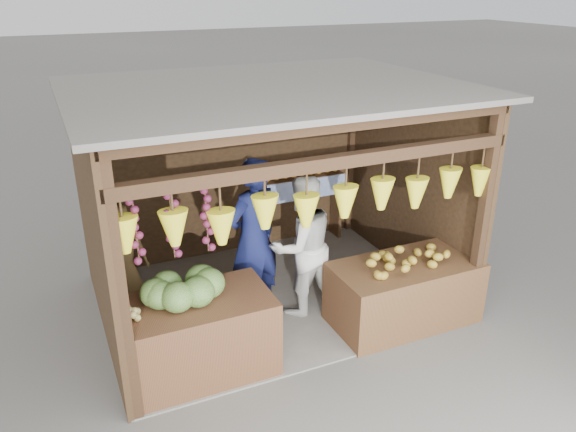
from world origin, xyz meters
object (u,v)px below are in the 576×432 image
object	(u,v)px
counter_left	(195,338)
counter_right	(404,292)
woman_standing	(302,246)
man_standing	(253,238)
vendor_seated	(121,255)

from	to	relation	value
counter_left	counter_right	distance (m)	2.47
counter_right	woman_standing	world-z (taller)	woman_standing
counter_left	woman_standing	bearing A→B (deg)	23.27
man_standing	vendor_seated	xyz separation A→B (m)	(-1.45, 0.31, -0.05)
man_standing	vendor_seated	distance (m)	1.48
counter_left	woman_standing	world-z (taller)	woman_standing
counter_right	man_standing	size ratio (longest dim) A/B	0.88
man_standing	woman_standing	xyz separation A→B (m)	(0.52, -0.21, -0.11)
woman_standing	vendor_seated	world-z (taller)	woman_standing
counter_right	woman_standing	bearing A→B (deg)	144.45
counter_left	vendor_seated	size ratio (longest dim) A/B	1.32
counter_right	vendor_seated	distance (m)	3.24
woman_standing	man_standing	bearing A→B (deg)	-27.96
counter_left	counter_right	size ratio (longest dim) A/B	0.91
counter_right	woman_standing	xyz separation A→B (m)	(-0.98, 0.70, 0.48)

